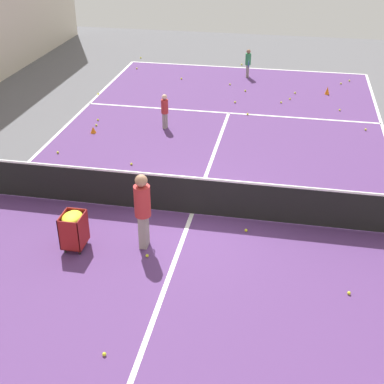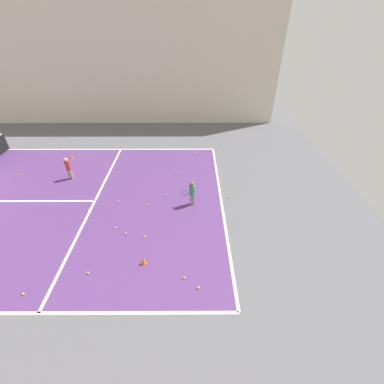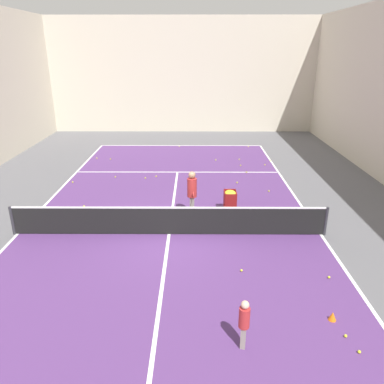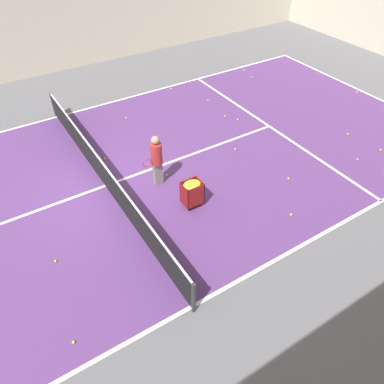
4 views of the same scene
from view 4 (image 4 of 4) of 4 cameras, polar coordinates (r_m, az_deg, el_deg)
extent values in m
plane|color=#5B5B60|center=(12.12, -13.02, 0.93)|extent=(37.45, 37.45, 0.00)
cube|color=#563370|center=(12.12, -13.02, 0.94)|extent=(10.20, 24.62, 0.00)
cube|color=white|center=(18.98, 24.67, 13.70)|extent=(10.20, 0.10, 0.00)
cube|color=white|center=(16.31, -19.86, 10.72)|extent=(0.10, 24.62, 0.00)
cube|color=white|center=(8.94, -0.12, -17.12)|extent=(0.10, 24.62, 0.00)
cube|color=white|center=(15.05, 11.68, 9.80)|extent=(10.20, 0.10, 0.00)
cube|color=white|center=(12.12, -13.02, 0.95)|extent=(0.10, 13.54, 0.00)
cylinder|color=#2D2D33|center=(16.17, -20.37, 12.36)|extent=(0.10, 0.10, 1.00)
cylinder|color=#2D2D33|center=(8.48, 0.25, -15.84)|extent=(0.10, 0.10, 1.00)
cube|color=black|center=(11.83, -13.37, 2.73)|extent=(10.30, 0.03, 0.93)
cube|color=white|center=(11.54, -13.74, 4.64)|extent=(10.30, 0.04, 0.05)
cube|color=gray|center=(11.73, -5.22, 2.86)|extent=(0.17, 0.28, 0.78)
cylinder|color=#B22D2D|center=(11.29, -5.44, 5.81)|extent=(0.35, 0.35, 0.69)
sphere|color=#A87A5B|center=(11.02, -5.60, 7.84)|extent=(0.26, 0.26, 0.26)
torus|color=#B22D2D|center=(11.23, -6.86, 4.40)|extent=(0.02, 0.28, 0.28)
cube|color=maroon|center=(11.07, 0.00, -1.48)|extent=(0.46, 0.57, 0.02)
cube|color=maroon|center=(10.72, -1.25, -0.60)|extent=(0.46, 0.02, 0.71)
cube|color=maroon|center=(10.94, 1.22, 0.42)|extent=(0.46, 0.02, 0.71)
cube|color=maroon|center=(10.97, -0.61, 0.55)|extent=(0.02, 0.57, 0.71)
cube|color=maroon|center=(10.69, 0.62, -0.74)|extent=(0.02, 0.57, 0.71)
ellipsoid|color=yellow|center=(10.64, 0.00, 1.12)|extent=(0.42, 0.53, 0.16)
cylinder|color=black|center=(11.14, -1.31, -1.61)|extent=(0.05, 0.05, 0.13)
cylinder|color=black|center=(10.93, -0.44, -2.58)|extent=(0.05, 0.05, 0.13)
cylinder|color=black|center=(11.29, 0.43, -0.88)|extent=(0.05, 0.05, 0.13)
cylinder|color=black|center=(11.09, 1.32, -1.82)|extent=(0.05, 0.05, 0.13)
sphere|color=yellow|center=(15.36, 22.65, 8.14)|extent=(0.07, 0.07, 0.07)
sphere|color=yellow|center=(16.55, 2.45, 13.75)|extent=(0.07, 0.07, 0.07)
sphere|color=yellow|center=(18.92, 9.07, 16.93)|extent=(0.07, 0.07, 0.07)
sphere|color=yellow|center=(10.27, -20.07, -9.86)|extent=(0.07, 0.07, 0.07)
sphere|color=yellow|center=(13.25, -13.16, 4.99)|extent=(0.07, 0.07, 0.07)
sphere|color=yellow|center=(15.47, -9.99, 11.08)|extent=(0.07, 0.07, 0.07)
sphere|color=yellow|center=(15.42, 5.07, 11.44)|extent=(0.07, 0.07, 0.07)
sphere|color=yellow|center=(17.58, -3.19, 15.44)|extent=(0.07, 0.07, 0.07)
sphere|color=yellow|center=(13.17, 21.33, 2.73)|extent=(0.07, 0.07, 0.07)
sphere|color=yellow|center=(11.17, 14.83, -3.35)|extent=(0.07, 0.07, 0.07)
sphere|color=yellow|center=(12.43, 14.49, 2.00)|extent=(0.07, 0.07, 0.07)
sphere|color=yellow|center=(13.46, 6.58, 6.52)|extent=(0.07, 0.07, 0.07)
sphere|color=yellow|center=(15.22, 6.98, 10.88)|extent=(0.07, 0.07, 0.07)
sphere|color=yellow|center=(14.07, 23.88, 4.58)|extent=(0.07, 0.07, 0.07)
sphere|color=yellow|center=(19.60, 7.93, 17.91)|extent=(0.07, 0.07, 0.07)
sphere|color=yellow|center=(14.91, 26.79, 5.74)|extent=(0.07, 0.07, 0.07)
sphere|color=yellow|center=(18.76, 23.83, 13.76)|extent=(0.07, 0.07, 0.07)
sphere|color=yellow|center=(8.85, -17.62, -20.98)|extent=(0.07, 0.07, 0.07)
sphere|color=yellow|center=(12.20, -3.87, 2.57)|extent=(0.07, 0.07, 0.07)
camera|label=1|loc=(17.28, 21.83, 35.87)|focal=50.00mm
camera|label=2|loc=(19.97, -62.82, 18.96)|focal=24.00mm
camera|label=3|loc=(12.15, -75.92, 1.08)|focal=35.00mm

